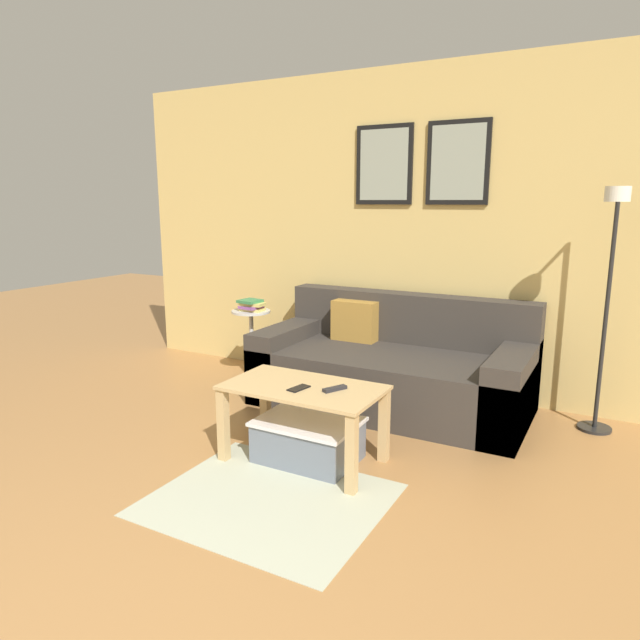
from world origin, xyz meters
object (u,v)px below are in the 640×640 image
at_px(floor_lamp, 608,288).
at_px(cell_phone, 299,388).
at_px(side_table, 252,339).
at_px(storage_bin, 308,440).
at_px(coffee_table, 303,401).
at_px(couch, 392,369).
at_px(book_stack, 251,305).
at_px(remote_control, 335,389).

xyz_separation_m(floor_lamp, cell_phone, (-1.50, -1.31, -0.52)).
bearing_deg(side_table, cell_phone, -45.40).
xyz_separation_m(storage_bin, side_table, (-1.20, 1.12, 0.24)).
distance_m(coffee_table, floor_lamp, 2.05).
height_order(coffee_table, storage_bin, coffee_table).
xyz_separation_m(couch, floor_lamp, (1.40, 0.10, 0.71)).
bearing_deg(storage_bin, book_stack, 136.85).
height_order(floor_lamp, book_stack, floor_lamp).
distance_m(storage_bin, cell_phone, 0.35).
bearing_deg(cell_phone, couch, 95.75).
distance_m(couch, coffee_table, 1.15).
xyz_separation_m(couch, cell_phone, (-0.11, -1.20, 0.19)).
distance_m(side_table, book_stack, 0.30).
relative_size(coffee_table, side_table, 1.50).
xyz_separation_m(storage_bin, floor_lamp, (1.49, 1.23, 0.86)).
relative_size(couch, coffee_table, 2.17).
relative_size(floor_lamp, cell_phone, 11.53).
bearing_deg(remote_control, book_stack, 167.44).
relative_size(couch, side_table, 3.24).
relative_size(coffee_table, book_stack, 4.21).
bearing_deg(side_table, couch, 0.17).
relative_size(storage_bin, remote_control, 3.98).
height_order(storage_bin, floor_lamp, floor_lamp).
xyz_separation_m(coffee_table, storage_bin, (0.02, 0.02, -0.24)).
relative_size(storage_bin, floor_lamp, 0.37).
distance_m(coffee_table, book_stack, 1.65).
height_order(couch, storage_bin, couch).
bearing_deg(couch, remote_control, -85.57).
distance_m(coffee_table, cell_phone, 0.12).
relative_size(coffee_table, floor_lamp, 0.57).
bearing_deg(book_stack, couch, 0.73).
relative_size(storage_bin, book_stack, 2.72).
xyz_separation_m(side_table, remote_control, (1.38, -1.13, 0.11)).
height_order(storage_bin, remote_control, remote_control).
bearing_deg(cell_phone, remote_control, 32.05).
distance_m(couch, remote_control, 1.15).
bearing_deg(book_stack, side_table, 141.48).
distance_m(coffee_table, remote_control, 0.23).
bearing_deg(couch, book_stack, -179.27).
bearing_deg(remote_control, coffee_table, -148.70).
distance_m(couch, storage_bin, 1.14).
bearing_deg(floor_lamp, cell_phone, -138.94).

